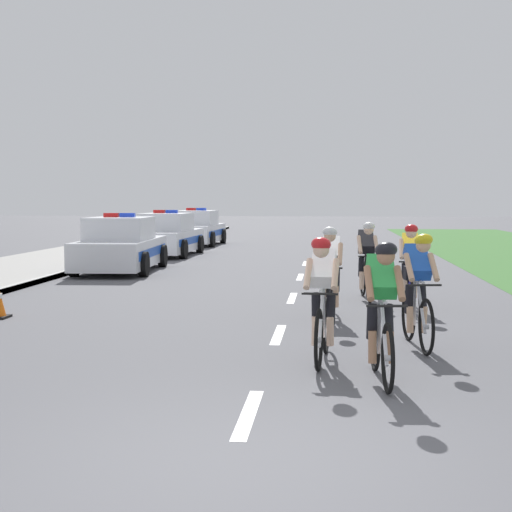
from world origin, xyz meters
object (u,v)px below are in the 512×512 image
at_px(police_car_third, 197,229).
at_px(cyclist_fifth, 410,265).
at_px(cyclist_lead, 382,310).
at_px(cyclist_fourth, 331,272).
at_px(cyclist_second, 323,298).
at_px(cyclist_sixth, 367,260).
at_px(cyclist_third, 418,289).
at_px(police_car_nearest, 121,247).
at_px(police_car_second, 166,236).

bearing_deg(police_car_third, cyclist_fifth, -68.37).
bearing_deg(cyclist_lead, cyclist_fourth, 97.44).
bearing_deg(cyclist_second, police_car_third, 103.98).
distance_m(cyclist_sixth, police_car_third, 17.86).
distance_m(cyclist_lead, cyclist_second, 1.10).
bearing_deg(cyclist_third, cyclist_sixth, 95.31).
distance_m(cyclist_fifth, police_car_nearest, 9.45).
xyz_separation_m(cyclist_fifth, police_car_second, (-7.09, 11.95, -0.11)).
xyz_separation_m(cyclist_fourth, cyclist_fifth, (1.41, 1.28, 0.00)).
relative_size(cyclist_fourth, police_car_second, 0.39).
distance_m(cyclist_lead, police_car_nearest, 13.22).
relative_size(cyclist_third, cyclist_fourth, 1.00).
distance_m(cyclist_sixth, police_car_second, 12.50).
bearing_deg(cyclist_lead, police_car_second, 109.69).
relative_size(cyclist_third, police_car_third, 0.39).
bearing_deg(cyclist_second, police_car_nearest, 117.37).
xyz_separation_m(cyclist_third, police_car_second, (-6.82, 15.46, -0.11)).
bearing_deg(cyclist_sixth, cyclist_third, -84.69).
bearing_deg(police_car_second, cyclist_fifth, -59.32).
distance_m(cyclist_third, cyclist_fourth, 2.51).
relative_size(cyclist_fifth, police_car_second, 0.39).
bearing_deg(police_car_second, cyclist_second, -71.29).
xyz_separation_m(cyclist_sixth, police_car_third, (-6.38, 16.68, -0.11)).
bearing_deg(police_car_nearest, police_car_third, 90.01).
bearing_deg(cyclist_lead, police_car_third, 104.94).
xyz_separation_m(cyclist_second, police_car_third, (-5.58, 22.39, -0.11)).
xyz_separation_m(cyclist_lead, police_car_third, (-6.21, 23.29, -0.11)).
height_order(cyclist_second, police_car_nearest, police_car_nearest).
distance_m(cyclist_lead, police_car_third, 24.10).
distance_m(cyclist_lead, cyclist_fifth, 5.48).
bearing_deg(cyclist_second, cyclist_fifth, 71.47).
bearing_deg(police_car_nearest, police_car_second, 90.01).
bearing_deg(cyclist_third, cyclist_second, -141.17).
relative_size(cyclist_fourth, cyclist_fifth, 1.00).
distance_m(cyclist_third, police_car_third, 22.45).
relative_size(cyclist_lead, cyclist_fourth, 1.00).
relative_size(cyclist_second, cyclist_third, 1.00).
relative_size(cyclist_third, cyclist_sixth, 1.00).
xyz_separation_m(police_car_nearest, police_car_third, (-0.00, 11.62, 0.00)).
bearing_deg(police_car_third, police_car_second, -90.00).
height_order(cyclist_third, police_car_third, police_car_third).
height_order(cyclist_fourth, police_car_third, police_car_third).
distance_m(cyclist_second, police_car_nearest, 12.12).
distance_m(cyclist_third, cyclist_sixth, 4.73).
bearing_deg(cyclist_third, police_car_nearest, 124.91).
bearing_deg(police_car_nearest, cyclist_second, -62.63).
distance_m(cyclist_second, police_car_second, 17.38).
xyz_separation_m(cyclist_fifth, cyclist_sixth, (-0.71, 1.20, 0.00)).
bearing_deg(cyclist_fourth, cyclist_fifth, 42.23).
bearing_deg(police_car_nearest, cyclist_fourth, -53.03).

